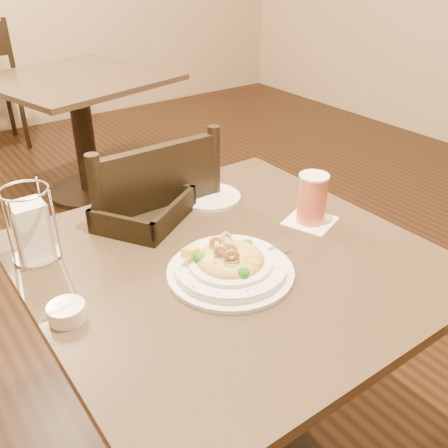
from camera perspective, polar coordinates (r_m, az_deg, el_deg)
main_table at (r=1.34m, az=0.51°, el=-11.85°), size 0.90×0.90×0.72m
background_table at (r=3.08m, az=-16.03°, el=11.82°), size 1.09×1.09×0.72m
dining_chair_near at (r=1.62m, az=-8.92°, el=-3.67°), size 0.42×0.42×0.93m
pasta_bowl at (r=1.12m, az=0.70°, el=-4.63°), size 0.32×0.29×0.09m
drink_glass at (r=1.33m, az=10.04°, el=2.82°), size 0.16×0.16×0.14m
bread_basket at (r=1.36m, az=-9.09°, el=1.36°), size 0.31×0.29×0.07m
napkin_caddy at (r=1.24m, az=-21.12°, el=-0.49°), size 0.11×0.11×0.18m
side_plate at (r=1.46m, az=-1.56°, el=3.09°), size 0.21×0.21×0.01m
butter_ramekin at (r=1.05m, az=-17.53°, el=-9.58°), size 0.10×0.10×0.03m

